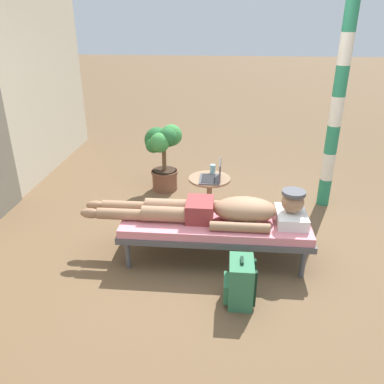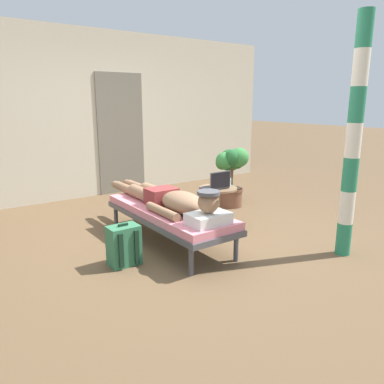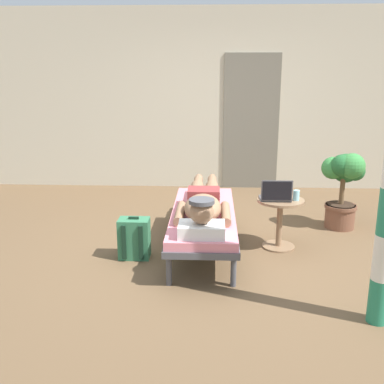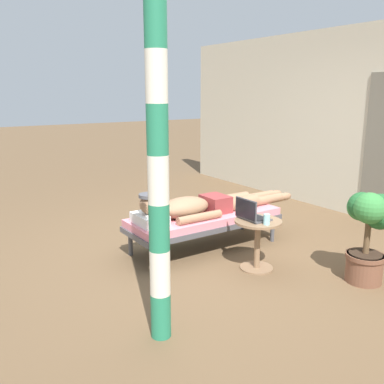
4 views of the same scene
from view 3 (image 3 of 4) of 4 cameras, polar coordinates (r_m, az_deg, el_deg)
ground_plane at (r=4.73m, az=3.22°, el=-7.42°), size 40.00×40.00×0.00m
house_wall_back at (r=7.13m, az=1.95°, el=11.44°), size 7.60×0.20×2.70m
house_door_panel at (r=7.08m, az=7.38°, el=8.61°), size 0.84×0.03×2.04m
lounge_chair at (r=4.66m, az=1.42°, el=-3.22°), size 0.66×1.84×0.42m
person_reclining at (r=4.56m, az=1.42°, el=-1.34°), size 0.53×2.17×0.33m
side_table at (r=4.80m, az=10.92°, el=-2.81°), size 0.48×0.48×0.52m
laptop at (r=4.68m, az=10.42°, el=-0.38°), size 0.31×0.24×0.23m
drink_glass at (r=4.74m, az=12.89°, el=-0.40°), size 0.06×0.06×0.10m
backpack at (r=4.55m, az=-7.21°, el=-5.79°), size 0.30×0.26×0.42m
potted_plant at (r=5.54m, az=18.39°, el=1.45°), size 0.50×0.50×0.91m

